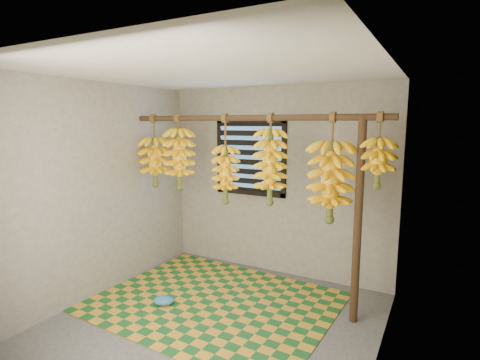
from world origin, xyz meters
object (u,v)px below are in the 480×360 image
Objects in this scene: support_post at (358,223)px; banana_bunch_c at (226,174)px; woven_mat at (214,302)px; banana_bunch_a at (155,162)px; banana_bunch_f at (378,163)px; plastic_bag at (164,301)px; banana_bunch_e at (331,182)px; banana_bunch_b at (179,159)px; banana_bunch_d at (270,167)px.

banana_bunch_c is (-1.47, 0.00, 0.37)m from support_post.
banana_bunch_a reaches higher than woven_mat.
plastic_bag is at bearing -161.96° from banana_bunch_f.
banana_bunch_c is at bearing 180.00° from banana_bunch_e.
banana_bunch_c reaches higher than woven_mat.
banana_bunch_d is at bearing 0.00° from banana_bunch_b.
banana_bunch_b is (-2.11, 0.00, 0.52)m from support_post.
banana_bunch_f is at bearing 18.04° from plastic_bag.
banana_bunch_d reaches higher than support_post.
banana_bunch_c reaches higher than support_post.
woven_mat is at bearing -82.65° from banana_bunch_c.
banana_bunch_f is at bearing -0.00° from banana_bunch_e.
banana_bunch_a reaches higher than support_post.
banana_bunch_b is 1.19m from banana_bunch_d.
banana_bunch_a is 2.64m from banana_bunch_f.
support_post is 1.77m from woven_mat.
banana_bunch_d and banana_bunch_f have the same top height.
banana_bunch_a is 0.88× the size of banana_bunch_c.
banana_bunch_a is at bearing 180.00° from support_post.
plastic_bag is 0.21× the size of banana_bunch_e.
banana_bunch_a is (-1.07, 0.33, 1.46)m from woven_mat.
banana_bunch_c is (0.39, 0.65, 1.32)m from plastic_bag.
banana_bunch_e is (0.64, -0.00, -0.11)m from banana_bunch_d.
banana_bunch_e is 0.48m from banana_bunch_f.
woven_mat is 10.95× the size of plastic_bag.
banana_bunch_a is at bearing 180.00° from banana_bunch_b.
banana_bunch_d is at bearing 0.00° from banana_bunch_a.
banana_bunch_c is at bearing 180.00° from banana_bunch_f.
support_post is at bearing 0.00° from banana_bunch_c.
banana_bunch_f is at bearing -0.00° from banana_bunch_c.
banana_bunch_b and banana_bunch_f have the same top height.
banana_bunch_a is 1.57m from banana_bunch_d.
banana_bunch_f is at bearing -0.00° from banana_bunch_a.
support_post reaches higher than woven_mat.
support_post is 1.99× the size of banana_bunch_c.
support_post is at bearing 0.00° from banana_bunch_b.
banana_bunch_c and banana_bunch_f have the same top height.
banana_bunch_a is 0.92× the size of banana_bunch_d.
woven_mat is 2.26m from banana_bunch_f.
banana_bunch_b is 0.66m from banana_bunch_c.
support_post is 1.51m from banana_bunch_c.
banana_bunch_c and banana_bunch_d have the same top height.
woven_mat is 2.59× the size of banana_bunch_d.
banana_bunch_b is (-0.69, 0.33, 1.51)m from woven_mat.
banana_bunch_d is at bearing 34.85° from plastic_bag.
banana_bunch_c and banana_bunch_e have the same top height.
banana_bunch_d is (1.57, 0.00, 0.03)m from banana_bunch_a.
banana_bunch_c is 0.94× the size of banana_bunch_e.
woven_mat is 2.80× the size of banana_bunch_a.
banana_bunch_e is at bearing 0.00° from banana_bunch_c.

